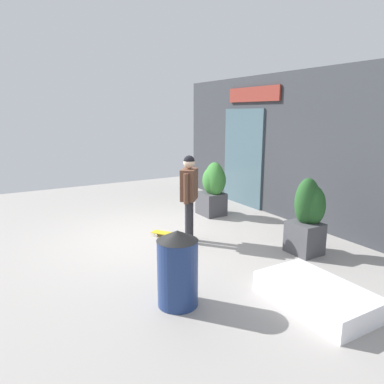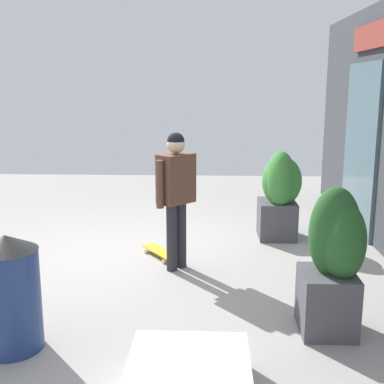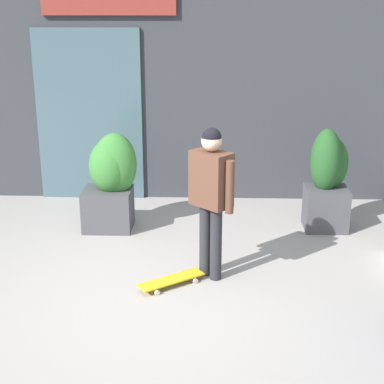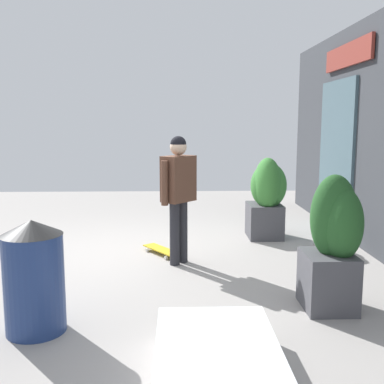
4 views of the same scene
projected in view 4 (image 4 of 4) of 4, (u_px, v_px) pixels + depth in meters
ground_plane at (140, 253)px, 6.64m from camera, size 12.00×12.00×0.00m
building_facade at (378, 136)px, 6.54m from camera, size 8.04×0.31×3.38m
skateboarder at (178, 186)px, 6.00m from camera, size 0.49×0.48×1.70m
skateboard at (163, 250)px, 6.56m from camera, size 0.73×0.60×0.08m
planter_box_left at (267, 196)px, 7.41m from camera, size 0.72×0.61×1.32m
planter_box_right at (334, 241)px, 4.57m from camera, size 0.56×0.55×1.37m
trash_bin at (34, 276)px, 4.08m from camera, size 0.54×0.54×1.03m
snow_ledge at (218, 367)px, 3.27m from camera, size 1.48×0.90×0.29m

